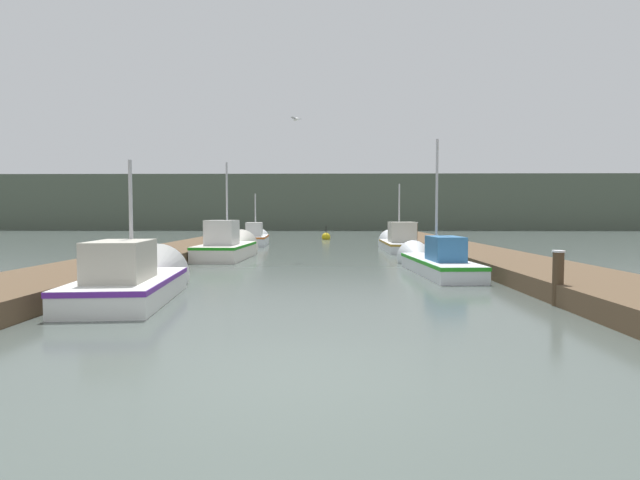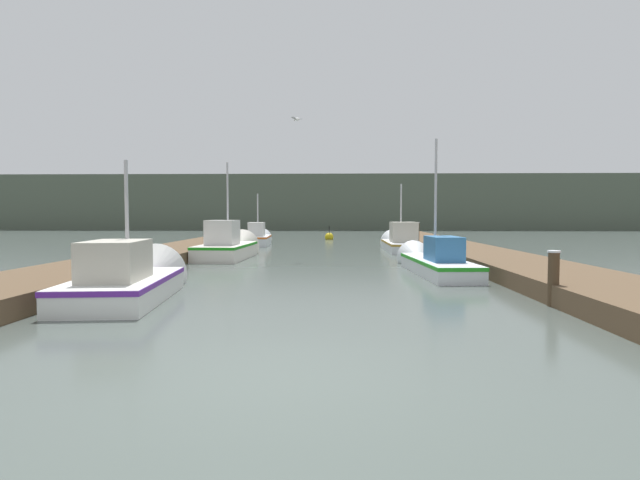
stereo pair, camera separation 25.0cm
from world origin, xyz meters
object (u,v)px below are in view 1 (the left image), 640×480
object	(u,v)px
fishing_boat_0	(135,280)
mooring_piling_2	(216,239)
mooring_piling_0	(558,278)
fishing_boat_4	(256,238)
fishing_boat_2	(228,247)
fishing_boat_1	(433,261)
fishing_boat_3	(398,242)
channel_buoy	(326,237)
seagull_lead	(296,119)
mooring_piling_1	(415,236)

from	to	relation	value
fishing_boat_0	mooring_piling_2	xyz separation A→B (m)	(-1.08, 12.81, 0.27)
fishing_boat_0	mooring_piling_0	bearing A→B (deg)	-11.17
fishing_boat_4	mooring_piling_2	xyz separation A→B (m)	(-1.00, -6.10, 0.25)
fishing_boat_4	fishing_boat_2	bearing A→B (deg)	-92.25
fishing_boat_1	fishing_boat_3	distance (m)	9.89
fishing_boat_4	mooring_piling_2	distance (m)	6.19
channel_buoy	seagull_lead	xyz separation A→B (m)	(-1.17, -15.56, 5.55)
fishing_boat_2	seagull_lead	bearing A→B (deg)	-2.46
fishing_boat_0	fishing_boat_3	world-z (taller)	fishing_boat_3
mooring_piling_2	channel_buoy	distance (m)	13.55
fishing_boat_0	mooring_piling_1	world-z (taller)	fishing_boat_0
mooring_piling_1	channel_buoy	distance (m)	11.94
fishing_boat_3	mooring_piling_1	world-z (taller)	fishing_boat_3
mooring_piling_1	mooring_piling_2	xyz separation A→B (m)	(-9.72, -1.49, -0.06)
fishing_boat_0	seagull_lead	bearing A→B (deg)	67.43
fishing_boat_4	mooring_piling_2	bearing A→B (deg)	-102.40
fishing_boat_4	seagull_lead	world-z (taller)	seagull_lead
fishing_boat_3	fishing_boat_4	size ratio (longest dim) A/B	1.29
fishing_boat_0	seagull_lead	size ratio (longest dim) A/B	9.27
mooring_piling_0	mooring_piling_2	bearing A→B (deg)	126.08
mooring_piling_0	fishing_boat_0	bearing A→B (deg)	174.71
fishing_boat_2	fishing_boat_0	bearing A→B (deg)	-88.10
seagull_lead	fishing_boat_0	bearing A→B (deg)	19.55
fishing_boat_4	mooring_piling_1	xyz separation A→B (m)	(8.72, -4.62, 0.31)
fishing_boat_2	mooring_piling_1	world-z (taller)	fishing_boat_2
seagull_lead	fishing_boat_4	bearing A→B (deg)	-125.51
fishing_boat_0	fishing_boat_4	size ratio (longest dim) A/B	1.00
fishing_boat_0	seagull_lead	xyz separation A→B (m)	(2.93, 9.78, 5.32)
fishing_boat_2	seagull_lead	size ratio (longest dim) A/B	10.15
fishing_boat_3	channel_buoy	xyz separation A→B (m)	(-3.77, 10.32, -0.23)
fishing_boat_4	mooring_piling_1	size ratio (longest dim) A/B	3.30
fishing_boat_1	mooring_piling_1	bearing A→B (deg)	80.30
fishing_boat_2	fishing_boat_3	bearing A→B (deg)	34.81
fishing_boat_3	mooring_piling_2	world-z (taller)	fishing_boat_3
mooring_piling_1	seagull_lead	size ratio (longest dim) A/B	2.81
mooring_piling_2	fishing_boat_1	bearing A→B (deg)	-41.52
fishing_boat_4	channel_buoy	distance (m)	7.66
fishing_boat_2	mooring_piling_2	xyz separation A→B (m)	(-1.13, 2.80, 0.20)
fishing_boat_3	mooring_piling_2	size ratio (longest dim) A/B	4.61
fishing_boat_2	mooring_piling_1	size ratio (longest dim) A/B	3.61
fishing_boat_3	channel_buoy	size ratio (longest dim) A/B	5.42
mooring_piling_0	mooring_piling_2	size ratio (longest dim) A/B	0.84
mooring_piling_2	seagull_lead	bearing A→B (deg)	-37.16
mooring_piling_1	fishing_boat_1	bearing A→B (deg)	-96.38
mooring_piling_2	fishing_boat_0	bearing A→B (deg)	-85.19
fishing_boat_0	fishing_boat_4	xyz separation A→B (m)	(-0.08, 18.92, 0.01)
fishing_boat_0	fishing_boat_2	bearing A→B (deg)	83.81
mooring_piling_0	mooring_piling_1	bearing A→B (deg)	90.82
fishing_boat_1	seagull_lead	xyz separation A→B (m)	(-4.68, 4.66, 5.38)
fishing_boat_2	channel_buoy	size ratio (longest dim) A/B	4.61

